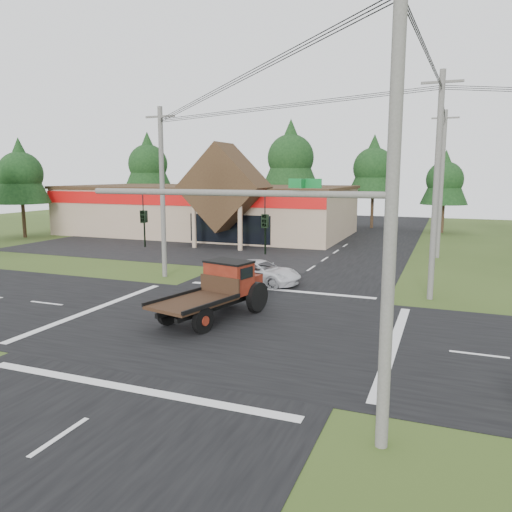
% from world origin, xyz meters
% --- Properties ---
extents(ground, '(120.00, 120.00, 0.00)m').
position_xyz_m(ground, '(0.00, 0.00, 0.00)').
color(ground, '#304318').
rests_on(ground, ground).
extents(road_ns, '(12.00, 120.00, 0.02)m').
position_xyz_m(road_ns, '(0.00, 0.00, 0.01)').
color(road_ns, black).
rests_on(road_ns, ground).
extents(road_ew, '(120.00, 12.00, 0.02)m').
position_xyz_m(road_ew, '(0.00, 0.00, 0.01)').
color(road_ew, black).
rests_on(road_ew, ground).
extents(parking_apron, '(28.00, 14.00, 0.02)m').
position_xyz_m(parking_apron, '(-14.00, 19.00, 0.01)').
color(parking_apron, black).
rests_on(parking_apron, ground).
extents(cvs_building, '(30.40, 18.20, 9.19)m').
position_xyz_m(cvs_building, '(-15.70, 29.57, 2.78)').
color(cvs_building, tan).
rests_on(cvs_building, ground).
extents(traffic_signal_mast, '(8.12, 0.24, 7.00)m').
position_xyz_m(traffic_signal_mast, '(5.82, -7.50, 4.43)').
color(traffic_signal_mast, '#595651').
rests_on(traffic_signal_mast, ground).
extents(utility_pole_nr, '(2.00, 0.30, 11.00)m').
position_xyz_m(utility_pole_nr, '(7.50, -7.50, 5.64)').
color(utility_pole_nr, '#595651').
rests_on(utility_pole_nr, ground).
extents(utility_pole_nw, '(2.00, 0.30, 10.50)m').
position_xyz_m(utility_pole_nw, '(-8.00, 8.00, 5.39)').
color(utility_pole_nw, '#595651').
rests_on(utility_pole_nw, ground).
extents(utility_pole_ne, '(2.00, 0.30, 11.50)m').
position_xyz_m(utility_pole_ne, '(8.00, 8.00, 5.89)').
color(utility_pole_ne, '#595651').
rests_on(utility_pole_ne, ground).
extents(utility_pole_n, '(2.00, 0.30, 11.20)m').
position_xyz_m(utility_pole_n, '(8.00, 22.00, 5.74)').
color(utility_pole_n, '#595651').
rests_on(utility_pole_n, ground).
extents(tree_row_a, '(6.72, 6.72, 12.12)m').
position_xyz_m(tree_row_a, '(-30.00, 40.00, 8.05)').
color(tree_row_a, '#332316').
rests_on(tree_row_a, ground).
extents(tree_row_b, '(5.60, 5.60, 10.10)m').
position_xyz_m(tree_row_b, '(-20.00, 42.00, 6.70)').
color(tree_row_b, '#332316').
rests_on(tree_row_b, ground).
extents(tree_row_c, '(7.28, 7.28, 13.13)m').
position_xyz_m(tree_row_c, '(-10.00, 41.00, 8.72)').
color(tree_row_c, '#332316').
rests_on(tree_row_c, ground).
extents(tree_row_d, '(6.16, 6.16, 11.11)m').
position_xyz_m(tree_row_d, '(0.00, 42.00, 7.38)').
color(tree_row_d, '#332316').
rests_on(tree_row_d, ground).
extents(tree_row_e, '(5.04, 5.04, 9.09)m').
position_xyz_m(tree_row_e, '(8.00, 40.00, 6.03)').
color(tree_row_e, '#332316').
rests_on(tree_row_e, ground).
extents(tree_side_w, '(5.60, 5.60, 10.10)m').
position_xyz_m(tree_side_w, '(-32.00, 20.00, 6.70)').
color(tree_side_w, '#332316').
rests_on(tree_side_w, ground).
extents(antique_flatbed_truck, '(3.74, 6.48, 2.55)m').
position_xyz_m(antique_flatbed_truck, '(-0.97, 0.56, 1.27)').
color(antique_flatbed_truck, '#58170C').
rests_on(antique_flatbed_truck, ground).
extents(white_pickup, '(5.29, 3.10, 1.38)m').
position_xyz_m(white_pickup, '(-1.60, 8.27, 0.69)').
color(white_pickup, silver).
rests_on(white_pickup, ground).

